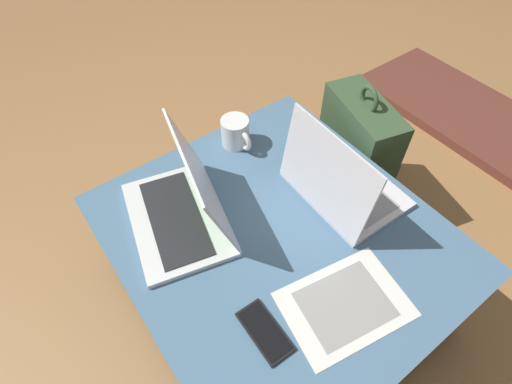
{
  "coord_description": "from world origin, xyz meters",
  "views": [
    {
      "loc": [
        0.46,
        -0.41,
        1.3
      ],
      "look_at": [
        -0.1,
        -0.0,
        0.47
      ],
      "focal_mm": 28.0,
      "sensor_mm": 36.0,
      "label": 1
    }
  ],
  "objects_px": {
    "laptop_near": "(186,206)",
    "cell_phone": "(265,331)",
    "laptop_far": "(339,184)",
    "coffee_mug": "(236,133)",
    "backpack": "(357,154)",
    "paper_sheet": "(346,303)"
  },
  "relations": [
    {
      "from": "laptop_near",
      "to": "cell_phone",
      "type": "relative_size",
      "value": 2.71
    },
    {
      "from": "cell_phone",
      "to": "paper_sheet",
      "type": "height_order",
      "value": "cell_phone"
    },
    {
      "from": "laptop_far",
      "to": "cell_phone",
      "type": "height_order",
      "value": "laptop_far"
    },
    {
      "from": "laptop_far",
      "to": "paper_sheet",
      "type": "distance_m",
      "value": 0.34
    },
    {
      "from": "laptop_far",
      "to": "cell_phone",
      "type": "distance_m",
      "value": 0.46
    },
    {
      "from": "cell_phone",
      "to": "backpack",
      "type": "relative_size",
      "value": 0.28
    },
    {
      "from": "backpack",
      "to": "paper_sheet",
      "type": "xyz_separation_m",
      "value": [
        0.45,
        -0.54,
        0.17
      ]
    },
    {
      "from": "laptop_near",
      "to": "backpack",
      "type": "distance_m",
      "value": 0.75
    },
    {
      "from": "laptop_near",
      "to": "paper_sheet",
      "type": "height_order",
      "value": "laptop_near"
    },
    {
      "from": "laptop_far",
      "to": "paper_sheet",
      "type": "xyz_separation_m",
      "value": [
        0.26,
        -0.22,
        -0.05
      ]
    },
    {
      "from": "paper_sheet",
      "to": "coffee_mug",
      "type": "relative_size",
      "value": 2.52
    },
    {
      "from": "laptop_near",
      "to": "coffee_mug",
      "type": "xyz_separation_m",
      "value": [
        -0.17,
        0.28,
        -0.0
      ]
    },
    {
      "from": "laptop_far",
      "to": "cell_phone",
      "type": "bearing_deg",
      "value": 117.15
    },
    {
      "from": "backpack",
      "to": "paper_sheet",
      "type": "height_order",
      "value": "backpack"
    },
    {
      "from": "paper_sheet",
      "to": "backpack",
      "type": "bearing_deg",
      "value": 139.58
    },
    {
      "from": "paper_sheet",
      "to": "coffee_mug",
      "type": "distance_m",
      "value": 0.63
    },
    {
      "from": "laptop_far",
      "to": "coffee_mug",
      "type": "distance_m",
      "value": 0.38
    },
    {
      "from": "laptop_far",
      "to": "coffee_mug",
      "type": "height_order",
      "value": "laptop_far"
    },
    {
      "from": "laptop_near",
      "to": "paper_sheet",
      "type": "xyz_separation_m",
      "value": [
        0.45,
        0.18,
        -0.05
      ]
    },
    {
      "from": "laptop_near",
      "to": "laptop_far",
      "type": "distance_m",
      "value": 0.44
    },
    {
      "from": "backpack",
      "to": "paper_sheet",
      "type": "relative_size",
      "value": 1.6
    },
    {
      "from": "laptop_near",
      "to": "laptop_far",
      "type": "relative_size",
      "value": 1.22
    }
  ]
}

